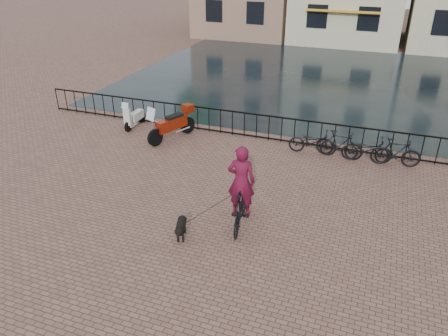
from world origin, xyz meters
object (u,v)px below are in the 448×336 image
(cyclist, at_px, (241,192))
(motorcycle, at_px, (171,120))
(dog, at_px, (181,228))
(scooter, at_px, (134,112))

(cyclist, distance_m, motorcycle, 6.38)
(dog, xyz_separation_m, motorcycle, (-3.09, 5.71, 0.49))
(scooter, bearing_deg, dog, -50.79)
(cyclist, height_order, scooter, cyclist)
(dog, relative_size, scooter, 0.67)
(motorcycle, bearing_deg, dog, -39.57)
(dog, height_order, scooter, scooter)
(cyclist, relative_size, dog, 3.04)
(dog, bearing_deg, motorcycle, 100.09)
(cyclist, height_order, motorcycle, cyclist)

